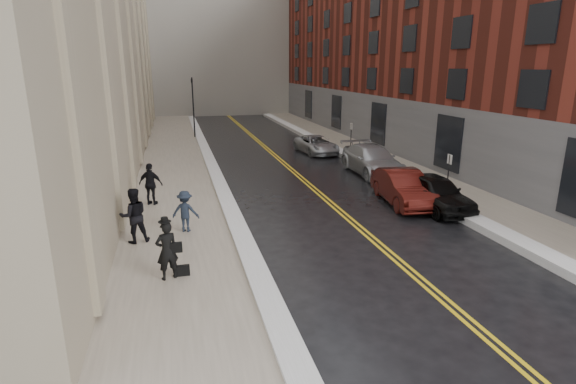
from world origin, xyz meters
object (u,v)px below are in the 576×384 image
pedestrian_a (134,216)px  pedestrian_b (185,211)px  car_silver_near (372,160)px  pedestrian_main (167,251)px  car_maroon (403,187)px  car_black (435,192)px  pedestrian_c (151,184)px  car_silver_far (316,145)px

pedestrian_a → pedestrian_b: bearing=-171.7°
car_silver_near → pedestrian_b: bearing=-144.9°
pedestrian_main → pedestrian_b: 3.93m
car_silver_near → car_maroon: bearing=-100.0°
car_black → pedestrian_c: 12.60m
car_black → car_maroon: bearing=133.0°
pedestrian_b → pedestrian_c: bearing=-52.7°
pedestrian_main → pedestrian_c: bearing=-103.1°
car_black → pedestrian_main: size_ratio=2.56×
car_silver_near → pedestrian_main: 16.19m
pedestrian_b → car_black: bearing=-159.4°
car_maroon → car_silver_far: (-0.09, 12.77, -0.14)m
car_silver_far → pedestrian_a: size_ratio=2.34×
car_black → pedestrian_c: bearing=165.1°
car_silver_near → pedestrian_c: size_ratio=3.02×
pedestrian_a → pedestrian_c: (0.40, 4.49, -0.04)m
car_silver_far → pedestrian_a: pedestrian_a is taller
pedestrian_main → pedestrian_c: (-0.73, 7.70, 0.06)m
car_maroon → pedestrian_a: size_ratio=2.40×
car_maroon → car_silver_near: bearing=86.0°
car_silver_far → car_maroon: bearing=-94.7°
pedestrian_main → pedestrian_b: (0.64, 3.87, -0.10)m
pedestrian_b → pedestrian_c: (-1.37, 3.83, 0.16)m
car_black → pedestrian_a: bearing=-174.3°
pedestrian_a → pedestrian_b: 1.89m
car_black → pedestrian_c: size_ratio=2.39×
pedestrian_a → pedestrian_c: 4.51m
car_black → car_silver_far: size_ratio=0.98×
pedestrian_a → pedestrian_c: bearing=-107.4°
car_silver_far → pedestrian_c: bearing=-141.5°
car_silver_far → pedestrian_c: (-11.09, -10.57, 0.45)m
pedestrian_b → pedestrian_c: pedestrian_c is taller
pedestrian_main → car_silver_far: bearing=-138.0°
car_silver_far → pedestrian_c: size_ratio=2.44×
car_maroon → car_silver_near: car_silver_near is taller
car_black → pedestrian_c: (-12.17, 3.26, 0.33)m
car_black → car_maroon: (-0.99, 1.06, 0.01)m
car_black → car_maroon: car_maroon is taller
pedestrian_main → car_silver_near: bearing=-154.1°
car_silver_far → pedestrian_a: 18.95m
car_silver_near → pedestrian_main: pedestrian_main is taller
car_silver_near → car_silver_far: bearing=100.6°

